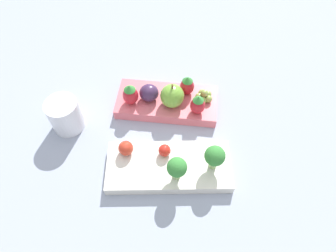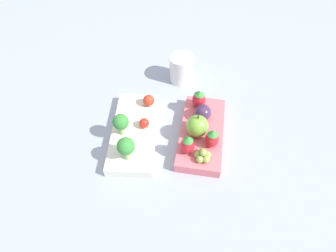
{
  "view_description": "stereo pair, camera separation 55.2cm",
  "coord_description": "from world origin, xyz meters",
  "views": [
    {
      "loc": [
        0.0,
        0.32,
        0.5
      ],
      "look_at": [
        -0.01,
        0.0,
        0.03
      ],
      "focal_mm": 32.0,
      "sensor_mm": 36.0,
      "label": 1
    },
    {
      "loc": [
        -0.44,
        -0.01,
        0.52
      ],
      "look_at": [
        -0.01,
        0.0,
        0.03
      ],
      "focal_mm": 32.0,
      "sensor_mm": 36.0,
      "label": 2
    }
  ],
  "objects": [
    {
      "name": "grape_cluster",
      "position": [
        -0.08,
        -0.07,
        0.03
      ],
      "size": [
        0.03,
        0.04,
        0.03
      ],
      "color": "#8EA84C",
      "rests_on": "bento_box_fruit"
    },
    {
      "name": "broccoli_floret_1",
      "position": [
        -0.02,
        0.1,
        0.05
      ],
      "size": [
        0.03,
        0.03,
        0.05
      ],
      "color": "#93B770",
      "rests_on": "bento_box_savoury"
    },
    {
      "name": "broccoli_floret_0",
      "position": [
        -0.08,
        0.08,
        0.06
      ],
      "size": [
        0.04,
        0.04,
        0.05
      ],
      "color": "#93B770",
      "rests_on": "bento_box_savoury"
    },
    {
      "name": "strawberry_1",
      "position": [
        -0.05,
        -0.09,
        0.04
      ],
      "size": [
        0.03,
        0.03,
        0.04
      ],
      "color": "red",
      "rests_on": "bento_box_fruit"
    },
    {
      "name": "plum",
      "position": [
        0.03,
        -0.08,
        0.04
      ],
      "size": [
        0.04,
        0.04,
        0.04
      ],
      "color": "#42284C",
      "rests_on": "bento_box_fruit"
    },
    {
      "name": "bento_box_fruit",
      "position": [
        -0.01,
        -0.07,
        0.01
      ],
      "size": [
        0.22,
        0.12,
        0.02
      ],
      "color": "#DB6670",
      "rests_on": "ground_plane"
    },
    {
      "name": "cherry_tomato_1",
      "position": [
        0.07,
        0.05,
        0.03
      ],
      "size": [
        0.03,
        0.03,
        0.03
      ],
      "color": "red",
      "rests_on": "bento_box_savoury"
    },
    {
      "name": "ground_plane",
      "position": [
        0.0,
        0.0,
        0.0
      ],
      "size": [
        4.0,
        4.0,
        0.0
      ],
      "primitive_type": "plane",
      "color": "#939EB2"
    },
    {
      "name": "drinking_cup",
      "position": [
        0.19,
        -0.03,
        0.03
      ],
      "size": [
        0.06,
        0.06,
        0.07
      ],
      "color": "white",
      "rests_on": "ground_plane"
    },
    {
      "name": "strawberry_0",
      "position": [
        -0.07,
        -0.04,
        0.04
      ],
      "size": [
        0.03,
        0.03,
        0.05
      ],
      "color": "red",
      "rests_on": "bento_box_fruit"
    },
    {
      "name": "bento_box_savoury",
      "position": [
        -0.01,
        0.08,
        0.01
      ],
      "size": [
        0.23,
        0.1,
        0.02
      ],
      "color": "silver",
      "rests_on": "ground_plane"
    },
    {
      "name": "strawberry_2",
      "position": [
        0.07,
        -0.07,
        0.05
      ],
      "size": [
        0.03,
        0.03,
        0.05
      ],
      "color": "red",
      "rests_on": "bento_box_fruit"
    },
    {
      "name": "apple",
      "position": [
        -0.02,
        -0.06,
        0.05
      ],
      "size": [
        0.05,
        0.05,
        0.06
      ],
      "color": "#70A838",
      "rests_on": "bento_box_fruit"
    },
    {
      "name": "cherry_tomato_0",
      "position": [
        0.0,
        0.05,
        0.03
      ],
      "size": [
        0.02,
        0.02,
        0.02
      ],
      "color": "red",
      "rests_on": "bento_box_savoury"
    }
  ]
}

